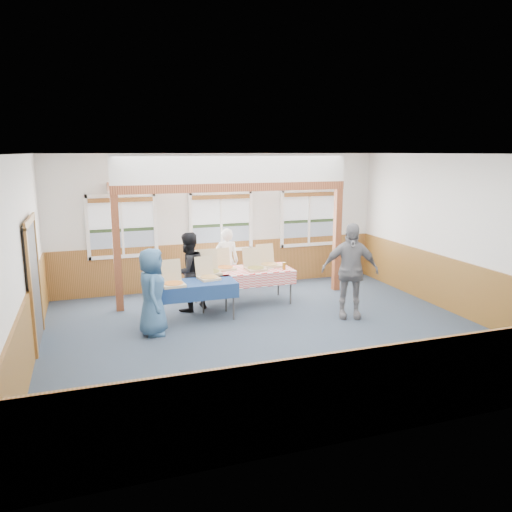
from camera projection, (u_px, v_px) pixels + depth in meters
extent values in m
plane|color=#283642|center=(271.00, 334.00, 9.04)|extent=(8.00, 8.00, 0.00)
plane|color=white|center=(272.00, 154.00, 8.39)|extent=(8.00, 8.00, 0.00)
plane|color=silver|center=(221.00, 221.00, 11.96)|extent=(8.00, 0.00, 8.00)
plane|color=silver|center=(383.00, 304.00, 5.47)|extent=(8.00, 0.00, 8.00)
plane|color=silver|center=(21.00, 263.00, 7.46)|extent=(0.00, 8.00, 8.00)
plane|color=silver|center=(459.00, 235.00, 9.97)|extent=(0.00, 8.00, 8.00)
cube|color=brown|center=(222.00, 264.00, 12.15)|extent=(7.98, 0.05, 1.10)
cube|color=brown|center=(377.00, 391.00, 5.71)|extent=(7.98, 0.05, 1.10)
cube|color=brown|center=(30.00, 330.00, 7.68)|extent=(0.05, 6.98, 1.10)
cube|color=brown|center=(454.00, 286.00, 10.18)|extent=(0.05, 6.98, 1.10)
cube|color=#383838|center=(33.00, 284.00, 8.42)|extent=(0.06, 1.30, 2.10)
cube|color=white|center=(124.00, 256.00, 11.32)|extent=(1.52, 0.05, 0.08)
cube|color=white|center=(120.00, 195.00, 11.04)|extent=(1.52, 0.05, 0.08)
cube|color=white|center=(87.00, 228.00, 10.95)|extent=(0.08, 0.05, 1.46)
cube|color=white|center=(155.00, 225.00, 11.41)|extent=(0.08, 0.05, 1.46)
cube|color=white|center=(122.00, 226.00, 11.18)|extent=(0.05, 0.05, 1.30)
cube|color=gray|center=(123.00, 243.00, 11.30)|extent=(1.40, 0.02, 0.52)
cube|color=#23381C|center=(122.00, 230.00, 11.23)|extent=(1.40, 0.02, 0.08)
cube|color=silver|center=(121.00, 213.00, 11.15)|extent=(1.40, 0.02, 0.70)
cube|color=brown|center=(121.00, 200.00, 11.04)|extent=(1.40, 0.07, 0.10)
cube|color=white|center=(222.00, 250.00, 12.04)|extent=(1.52, 0.05, 0.08)
cube|color=white|center=(221.00, 193.00, 11.76)|extent=(1.52, 0.05, 0.08)
cube|color=white|center=(191.00, 223.00, 11.67)|extent=(0.08, 0.05, 1.46)
cube|color=white|center=(251.00, 220.00, 12.13)|extent=(0.08, 0.05, 1.46)
cube|color=white|center=(221.00, 222.00, 11.90)|extent=(0.05, 0.05, 1.30)
cube|color=gray|center=(221.00, 238.00, 12.02)|extent=(1.40, 0.02, 0.52)
cube|color=#23381C|center=(221.00, 225.00, 11.96)|extent=(1.40, 0.02, 0.08)
cube|color=silver|center=(221.00, 209.00, 11.88)|extent=(1.40, 0.02, 0.70)
cube|color=brown|center=(221.00, 197.00, 11.76)|extent=(1.40, 0.07, 0.10)
cube|color=white|center=(309.00, 244.00, 12.77)|extent=(1.52, 0.05, 0.08)
cube|color=white|center=(310.00, 190.00, 12.48)|extent=(1.52, 0.05, 0.08)
cube|color=white|center=(282.00, 219.00, 12.39)|extent=(0.08, 0.05, 1.46)
cube|color=white|center=(335.00, 216.00, 12.86)|extent=(0.08, 0.05, 1.46)
cube|color=white|center=(309.00, 218.00, 12.62)|extent=(0.05, 0.05, 1.30)
cube|color=gray|center=(308.00, 233.00, 12.74)|extent=(1.40, 0.02, 0.52)
cube|color=#23381C|center=(308.00, 221.00, 12.68)|extent=(1.40, 0.02, 0.08)
cube|color=silver|center=(309.00, 206.00, 12.60)|extent=(1.40, 0.02, 0.70)
cube|color=brown|center=(310.00, 194.00, 12.49)|extent=(1.40, 0.07, 0.10)
cube|color=#5C2714|center=(117.00, 254.00, 10.14)|extent=(0.15, 0.15, 2.40)
cube|color=#5C2714|center=(337.00, 240.00, 11.71)|extent=(0.15, 0.15, 2.40)
cube|color=#5C2714|center=(234.00, 187.00, 10.66)|extent=(5.15, 0.18, 0.18)
cylinder|color=#383838|center=(157.00, 309.00, 9.26)|extent=(0.04, 0.04, 0.73)
cylinder|color=#383838|center=(153.00, 301.00, 9.76)|extent=(0.04, 0.04, 0.73)
cylinder|color=#383838|center=(234.00, 302.00, 9.72)|extent=(0.04, 0.04, 0.73)
cylinder|color=#383838|center=(226.00, 294.00, 10.23)|extent=(0.04, 0.04, 0.73)
cube|color=#383838|center=(193.00, 283.00, 9.67)|extent=(1.73, 1.27, 0.03)
cube|color=navy|center=(193.00, 282.00, 9.66)|extent=(1.81, 1.35, 0.01)
cube|color=navy|center=(197.00, 294.00, 9.36)|extent=(1.51, 0.70, 0.28)
cube|color=navy|center=(189.00, 285.00, 10.03)|extent=(1.51, 0.70, 0.28)
cylinder|color=#383838|center=(203.00, 296.00, 10.13)|extent=(0.04, 0.04, 0.73)
cylinder|color=#383838|center=(196.00, 287.00, 10.81)|extent=(0.04, 0.04, 0.73)
cylinder|color=#383838|center=(291.00, 288.00, 10.73)|extent=(0.04, 0.04, 0.73)
cylinder|color=#383838|center=(278.00, 280.00, 11.41)|extent=(0.04, 0.04, 0.73)
cube|color=#383838|center=(243.00, 271.00, 10.70)|extent=(2.14, 1.12, 0.03)
cube|color=red|center=(243.00, 270.00, 10.69)|extent=(2.21, 1.19, 0.01)
cube|color=red|center=(249.00, 281.00, 10.30)|extent=(2.09, 0.29, 0.28)
cube|color=red|center=(237.00, 272.00, 11.14)|extent=(2.09, 0.29, 0.28)
cube|color=#CAAE87|center=(173.00, 285.00, 9.39)|extent=(0.44, 0.44, 0.05)
cylinder|color=gold|center=(173.00, 283.00, 9.39)|extent=(0.38, 0.38, 0.01)
cube|color=#CAAE87|center=(170.00, 270.00, 9.57)|extent=(0.42, 0.12, 0.41)
cube|color=#CAAE87|center=(209.00, 278.00, 9.88)|extent=(0.45, 0.45, 0.04)
cylinder|color=#D2C861|center=(209.00, 277.00, 9.87)|extent=(0.39, 0.39, 0.01)
cube|color=#CAAE87|center=(204.00, 266.00, 10.03)|extent=(0.39, 0.16, 0.38)
cube|color=#CAAE87|center=(210.00, 273.00, 10.32)|extent=(0.44, 0.44, 0.05)
cylinder|color=#CE8B40|center=(210.00, 271.00, 10.31)|extent=(0.38, 0.38, 0.01)
cube|color=#CAAE87|center=(207.00, 259.00, 10.52)|extent=(0.43, 0.11, 0.42)
cube|color=#CAAE87|center=(225.00, 268.00, 10.72)|extent=(0.42, 0.42, 0.04)
cylinder|color=gold|center=(225.00, 267.00, 10.71)|extent=(0.37, 0.37, 0.01)
cube|color=#CAAE87|center=(221.00, 257.00, 10.88)|extent=(0.39, 0.13, 0.38)
cube|color=#CAAE87|center=(256.00, 269.00, 10.65)|extent=(0.43, 0.43, 0.05)
cylinder|color=#CE8B40|center=(256.00, 268.00, 10.65)|extent=(0.37, 0.37, 0.01)
cube|color=#CAAE87|center=(251.00, 257.00, 10.83)|extent=(0.41, 0.12, 0.40)
cube|color=#CAAE87|center=(270.00, 265.00, 10.98)|extent=(0.45, 0.45, 0.05)
cylinder|color=#D2C861|center=(270.00, 264.00, 10.98)|extent=(0.40, 0.40, 0.01)
cube|color=#CAAE87|center=(265.00, 253.00, 11.16)|extent=(0.43, 0.13, 0.41)
cylinder|color=black|center=(154.00, 285.00, 9.42)|extent=(0.39, 0.39, 0.03)
cylinder|color=white|center=(154.00, 283.00, 9.42)|extent=(0.09, 0.09, 0.04)
sphere|color=#286928|center=(159.00, 283.00, 9.45)|extent=(0.09, 0.09, 0.09)
sphere|color=silver|center=(156.00, 282.00, 9.52)|extent=(0.09, 0.09, 0.09)
sphere|color=#286928|center=(152.00, 282.00, 9.51)|extent=(0.09, 0.09, 0.09)
sphere|color=silver|center=(148.00, 283.00, 9.43)|extent=(0.09, 0.09, 0.09)
sphere|color=#286928|center=(149.00, 284.00, 9.35)|extent=(0.09, 0.09, 0.09)
sphere|color=silver|center=(153.00, 285.00, 9.31)|extent=(0.09, 0.09, 0.09)
sphere|color=#286928|center=(158.00, 284.00, 9.36)|extent=(0.09, 0.09, 0.09)
cylinder|color=#915B18|center=(284.00, 266.00, 10.71)|extent=(0.07, 0.07, 0.15)
imported|color=white|center=(227.00, 261.00, 11.50)|extent=(0.62, 0.47, 1.53)
imported|color=black|center=(188.00, 272.00, 10.24)|extent=(0.99, 0.90, 1.64)
imported|color=#31567C|center=(152.00, 292.00, 8.87)|extent=(0.60, 0.83, 1.58)
imported|color=slate|center=(350.00, 271.00, 9.79)|extent=(1.20, 0.83, 1.89)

